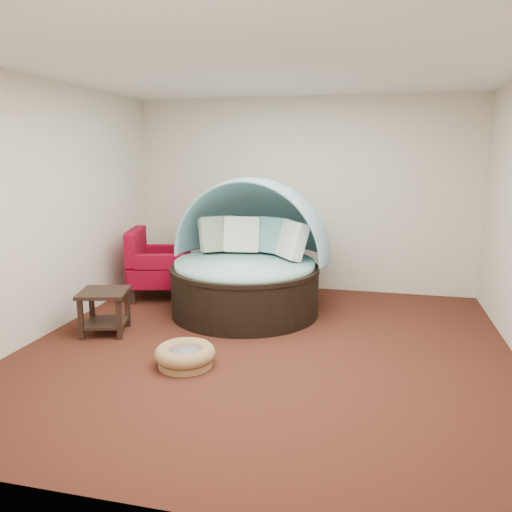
% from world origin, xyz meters
% --- Properties ---
extents(floor, '(5.00, 5.00, 0.00)m').
position_xyz_m(floor, '(0.00, 0.00, 0.00)').
color(floor, '#462014').
rests_on(floor, ground).
extents(wall_back, '(5.00, 0.00, 5.00)m').
position_xyz_m(wall_back, '(0.00, 2.50, 1.40)').
color(wall_back, beige).
rests_on(wall_back, floor).
extents(wall_front, '(5.00, 0.00, 5.00)m').
position_xyz_m(wall_front, '(0.00, -2.50, 1.40)').
color(wall_front, beige).
rests_on(wall_front, floor).
extents(wall_left, '(0.00, 5.00, 5.00)m').
position_xyz_m(wall_left, '(-2.50, 0.00, 1.40)').
color(wall_left, beige).
rests_on(wall_left, floor).
extents(ceiling, '(5.00, 5.00, 0.00)m').
position_xyz_m(ceiling, '(0.00, 0.00, 2.80)').
color(ceiling, white).
rests_on(ceiling, wall_back).
extents(canopy_daybed, '(2.18, 2.12, 1.72)m').
position_xyz_m(canopy_daybed, '(-0.49, 1.21, 0.80)').
color(canopy_daybed, black).
rests_on(canopy_daybed, floor).
extents(pet_basket, '(0.72, 0.72, 0.20)m').
position_xyz_m(pet_basket, '(-0.66, -0.60, 0.11)').
color(pet_basket, olive).
rests_on(pet_basket, floor).
extents(red_armchair, '(1.01, 1.01, 0.97)m').
position_xyz_m(red_armchair, '(-1.92, 1.53, 0.45)').
color(red_armchair, black).
rests_on(red_armchair, floor).
extents(side_table, '(0.63, 0.63, 0.50)m').
position_xyz_m(side_table, '(-1.87, 0.03, 0.32)').
color(side_table, black).
rests_on(side_table, floor).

